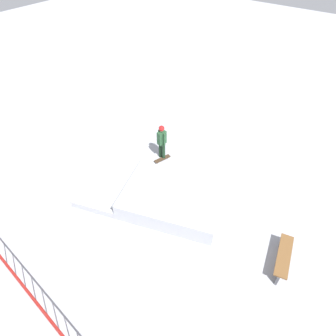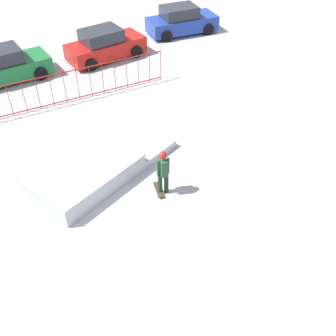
{
  "view_description": "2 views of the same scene",
  "coord_description": "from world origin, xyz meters",
  "px_view_note": "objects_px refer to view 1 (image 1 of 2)",
  "views": [
    {
      "loc": [
        -4.29,
        6.72,
        8.63
      ],
      "look_at": [
        0.78,
        -0.05,
        0.9
      ],
      "focal_mm": 31.35,
      "sensor_mm": 36.0,
      "label": 1
    },
    {
      "loc": [
        -3.24,
        -9.76,
        9.49
      ],
      "look_at": [
        2.18,
        -1.26,
        1.0
      ],
      "focal_mm": 43.32,
      "sensor_mm": 36.0,
      "label": 2
    }
  ],
  "objects_px": {
    "skateboard": "(162,159)",
    "park_bench": "(283,257)",
    "skate_ramp": "(160,197)",
    "skater": "(162,140)"
  },
  "relations": [
    {
      "from": "skate_ramp",
      "to": "skater",
      "type": "distance_m",
      "value": 2.77
    },
    {
      "from": "skate_ramp",
      "to": "park_bench",
      "type": "distance_m",
      "value": 4.68
    },
    {
      "from": "skate_ramp",
      "to": "park_bench",
      "type": "xyz_separation_m",
      "value": [
        -4.67,
        -0.3,
        0.04
      ]
    },
    {
      "from": "park_bench",
      "to": "skater",
      "type": "bearing_deg",
      "value": -16.5
    },
    {
      "from": "skate_ramp",
      "to": "park_bench",
      "type": "relative_size",
      "value": 3.61
    },
    {
      "from": "skater",
      "to": "park_bench",
      "type": "height_order",
      "value": "skater"
    },
    {
      "from": "skateboard",
      "to": "park_bench",
      "type": "bearing_deg",
      "value": -89.09
    },
    {
      "from": "skateboard",
      "to": "park_bench",
      "type": "relative_size",
      "value": 0.5
    },
    {
      "from": "skater",
      "to": "skateboard",
      "type": "height_order",
      "value": "skater"
    },
    {
      "from": "skate_ramp",
      "to": "skateboard",
      "type": "distance_m",
      "value": 2.52
    }
  ]
}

